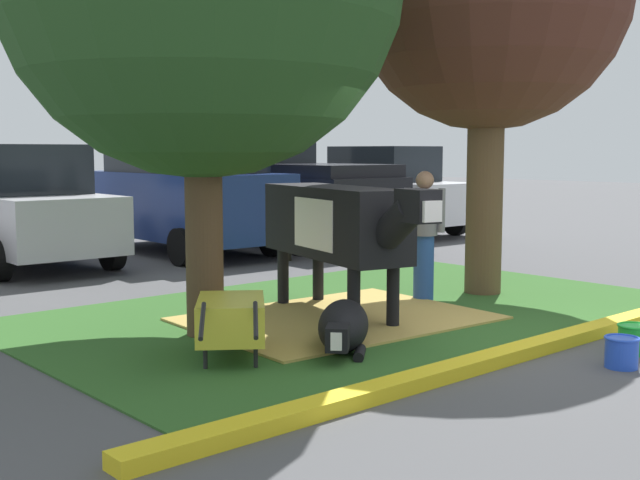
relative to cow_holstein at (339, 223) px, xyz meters
The scene contains 14 objects.
ground_plane 1.92m from the cow_holstein, 86.66° to the right, with size 80.00×80.00×0.00m, color #4C4C4F.
grass_island 1.19m from the cow_holstein, 19.79° to the left, with size 7.86×4.85×0.02m, color #2D5B23.
curb_yellow 2.66m from the cow_holstein, 79.31° to the right, with size 9.06×0.24×0.12m, color yellow.
hay_bedding 1.08m from the cow_holstein, 138.34° to the right, with size 3.20×2.40×0.04m, color tan.
cow_holstein is the anchor object (origin of this frame).
calf_lying 1.73m from the cow_holstein, 131.21° to the right, with size 1.19×1.11×0.48m.
person_handler 1.57m from the cow_holstein, ahead, with size 0.34×0.48×1.67m.
wheelbarrow 2.25m from the cow_holstein, 160.45° to the right, with size 1.25×1.45×0.63m.
bucket_blue 3.38m from the cow_holstein, 82.07° to the right, with size 0.31×0.31×0.28m.
bucket_green 3.34m from the cow_holstein, 71.46° to the right, with size 0.33×0.33×0.28m.
sedan_blue 6.75m from the cow_holstein, 98.75° to the left, with size 2.09×4.44×2.02m.
suv_black 6.62m from the cow_holstein, 73.19° to the left, with size 2.19×4.64×2.52m.
pickup_truck_black 7.73m from the cow_holstein, 56.09° to the left, with size 2.30×5.44×2.42m.
hatchback_white 9.75m from the cow_holstein, 40.96° to the left, with size 2.09×4.44×2.02m.
Camera 1 is at (-6.28, -5.09, 1.92)m, focal length 45.19 mm.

